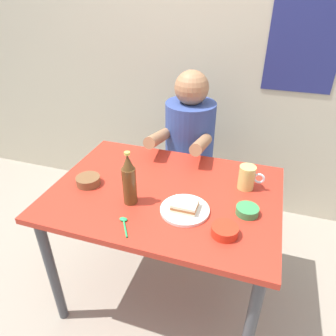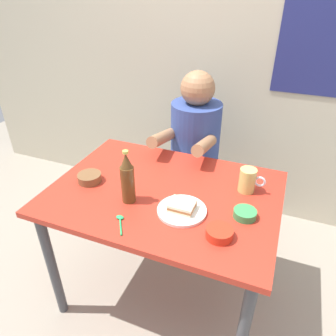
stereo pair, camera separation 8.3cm
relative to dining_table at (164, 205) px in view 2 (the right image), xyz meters
The scene contains 13 objects.
ground_plane 0.65m from the dining_table, ahead, with size 6.00×6.00×0.00m, color gray.
wall_back 1.24m from the dining_table, 89.95° to the left, with size 4.40×0.09×2.60m.
dining_table is the anchor object (origin of this frame).
stool 0.70m from the dining_table, 93.61° to the left, with size 0.34×0.34×0.45m.
person_seated 0.63m from the dining_table, 93.67° to the left, with size 0.33×0.56×0.72m.
plate_orange 0.21m from the dining_table, 42.09° to the right, with size 0.22×0.22×0.01m, color silver.
sandwich 0.22m from the dining_table, 42.09° to the right, with size 0.11×0.09×0.04m.
beer_mug 0.43m from the dining_table, 21.61° to the left, with size 0.13×0.08×0.12m.
beer_bottle 0.28m from the dining_table, 132.16° to the right, with size 0.06×0.06×0.26m.
dip_bowl_green 0.42m from the dining_table, ahead, with size 0.10×0.10×0.03m.
condiment_bowl_brown 0.41m from the dining_table, behind, with size 0.12×0.12×0.04m.
sauce_bowl_chili 0.41m from the dining_table, 33.31° to the right, with size 0.11×0.11×0.04m.
spoon 0.31m from the dining_table, 106.95° to the right, with size 0.08×0.11×0.01m.
Camera 2 is at (0.48, -1.15, 1.62)m, focal length 33.35 mm.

